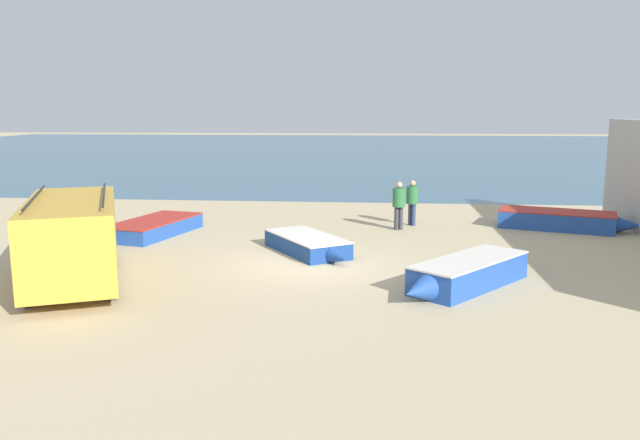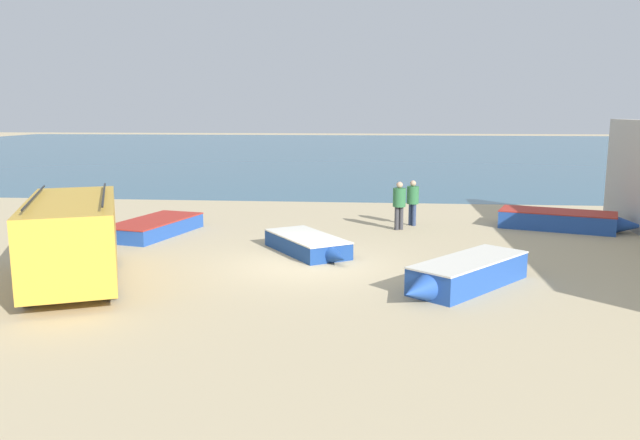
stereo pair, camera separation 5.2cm
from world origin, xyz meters
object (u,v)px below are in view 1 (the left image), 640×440
parked_van (73,237)px  fisherman_1 (412,199)px  fishing_rowboat_2 (308,244)px  fishing_rowboat_0 (156,227)px  fishing_rowboat_1 (561,220)px  fisherman_0 (399,201)px  fishing_rowboat_3 (465,274)px

parked_van → fisherman_1: size_ratio=3.45×
fishing_rowboat_2 → fishing_rowboat_0: bearing=-147.4°
fishing_rowboat_0 → fisherman_1: 9.22m
fishing_rowboat_1 → fisherman_1: size_ratio=2.89×
parked_van → fisherman_0: parked_van is taller
fishing_rowboat_2 → fisherman_1: bearing=111.8°
fishing_rowboat_1 → fisherman_1: bearing=-162.9°
fishing_rowboat_1 → fishing_rowboat_3: bearing=-99.7°
fisherman_1 → parked_van: bearing=0.6°
fisherman_1 → fisherman_0: bearing=15.9°
parked_van → fishing_rowboat_2: size_ratio=1.58×
fisherman_0 → fisherman_1: size_ratio=1.03×
fishing_rowboat_2 → fishing_rowboat_3: 5.32m
fisherman_0 → parked_van: bearing=-73.2°
fisherman_1 → fishing_rowboat_0: bearing=-28.5°
fishing_rowboat_1 → fishing_rowboat_3: 9.13m
parked_van → fishing_rowboat_2: parked_van is taller
fishing_rowboat_0 → fishing_rowboat_2: (5.54, -2.40, -0.00)m
fishing_rowboat_1 → fisherman_0: 5.89m
fishing_rowboat_2 → fisherman_1: 5.93m
fishing_rowboat_0 → fishing_rowboat_1: fishing_rowboat_1 is taller
fishing_rowboat_2 → fishing_rowboat_3: (4.15, -3.33, 0.08)m
fishing_rowboat_3 → fisherman_1: bearing=-134.7°
fishing_rowboat_0 → fishing_rowboat_2: bearing=-99.8°
parked_van → fishing_rowboat_0: size_ratio=1.24×
fishing_rowboat_0 → fisherman_0: fisherman_0 is taller
fisherman_0 → fisherman_1: (0.52, 0.90, -0.03)m
fishing_rowboat_3 → parked_van: bearing=-48.0°
fishing_rowboat_1 → fishing_rowboat_3: fishing_rowboat_3 is taller
parked_van → fishing_rowboat_3: size_ratio=1.49×
parked_van → fisherman_0: bearing=-70.2°
parked_van → fisherman_1: bearing=-68.8°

